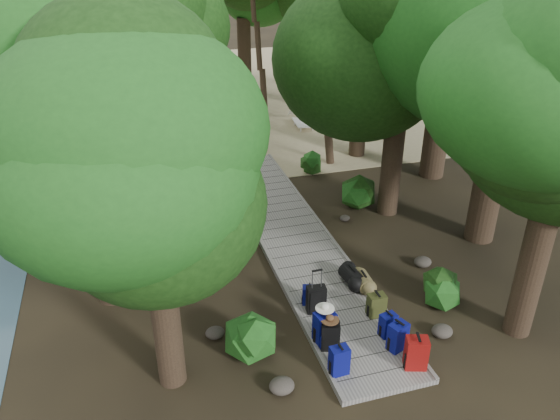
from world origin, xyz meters
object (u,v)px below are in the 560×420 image
object	(u,v)px
duffel_right_black	(352,276)
lone_suitcase_on_sand	(250,142)
backpack_left_b	(330,335)
backpack_left_a	(339,359)
sun_lounger	(303,119)
backpack_right_d	(377,304)
backpack_right_b	(398,335)
duffel_right_khaki	(363,281)
backpack_left_c	(325,326)
backpack_left_d	(309,294)
suitcase_on_boardwalk	(316,299)
backpack_right_c	(388,324)
backpack_right_a	(416,351)
kayak	(139,138)

from	to	relation	value
duffel_right_black	lone_suitcase_on_sand	bearing A→B (deg)	84.39
backpack_left_b	duffel_right_black	size ratio (longest dim) A/B	1.04
backpack_left_a	sun_lounger	distance (m)	14.78
backpack_left_b	backpack_right_d	bearing A→B (deg)	44.45
backpack_left_b	backpack_right_b	world-z (taller)	backpack_right_b
backpack_left_b	backpack_right_b	distance (m)	1.37
backpack_right_b	duffel_right_khaki	xyz separation A→B (m)	(0.21, 2.12, -0.15)
backpack_left_c	duffel_right_khaki	distance (m)	2.15
backpack_left_c	backpack_right_d	distance (m)	1.49
duffel_right_khaki	lone_suitcase_on_sand	size ratio (longest dim) A/B	0.86
backpack_left_c	backpack_right_b	world-z (taller)	backpack_left_c
backpack_left_c	lone_suitcase_on_sand	xyz separation A→B (m)	(1.15, 11.21, -0.15)
backpack_left_d	suitcase_on_boardwalk	size ratio (longest dim) A/B	0.75
lone_suitcase_on_sand	backpack_left_d	bearing A→B (deg)	-92.57
suitcase_on_boardwalk	duffel_right_khaki	bearing A→B (deg)	25.58
backpack_right_c	lone_suitcase_on_sand	size ratio (longest dim) A/B	0.85
backpack_right_a	kayak	distance (m)	15.25
backpack_right_a	suitcase_on_boardwalk	bearing A→B (deg)	137.87
backpack_right_d	lone_suitcase_on_sand	world-z (taller)	backpack_right_d
lone_suitcase_on_sand	kayak	world-z (taller)	lone_suitcase_on_sand
duffel_right_black	backpack_left_b	bearing A→B (deg)	-131.06
backpack_left_b	backpack_left_c	xyz separation A→B (m)	(-0.04, 0.24, 0.05)
backpack_left_a	backpack_left_b	distance (m)	0.71
suitcase_on_boardwalk	kayak	world-z (taller)	suitcase_on_boardwalk
backpack_right_a	duffel_right_black	world-z (taller)	backpack_right_a
backpack_left_a	duffel_right_black	bearing A→B (deg)	58.62
backpack_left_b	suitcase_on_boardwalk	bearing A→B (deg)	100.80
backpack_right_b	lone_suitcase_on_sand	xyz separation A→B (m)	(-0.19, 11.85, -0.10)
backpack_right_c	kayak	xyz separation A→B (m)	(-4.25, 13.61, -0.21)
backpack_right_a	backpack_left_d	bearing A→B (deg)	135.30
backpack_right_c	backpack_right_d	size ratio (longest dim) A/B	0.98
backpack_right_b	lone_suitcase_on_sand	bearing A→B (deg)	70.59
backpack_left_d	backpack_right_c	bearing A→B (deg)	-32.69
backpack_left_b	suitcase_on_boardwalk	distance (m)	1.22
backpack_right_d	duffel_right_khaki	bearing A→B (deg)	82.17
backpack_left_b	backpack_right_b	size ratio (longest dim) A/B	1.00
backpack_left_a	backpack_right_b	bearing A→B (deg)	8.56
lone_suitcase_on_sand	backpack_left_a	bearing A→B (deg)	-92.34
backpack_left_b	backpack_left_a	bearing A→B (deg)	-80.22
backpack_left_c	backpack_right_a	distance (m)	1.88
backpack_right_b	backpack_right_d	xyz separation A→B (m)	(0.06, 1.12, -0.05)
backpack_left_a	backpack_right_c	distance (m)	1.58
backpack_left_a	kayak	distance (m)	14.63
backpack_left_c	duffel_right_black	size ratio (longest dim) A/B	1.19
backpack_right_c	duffel_right_black	bearing A→B (deg)	77.84
duffel_right_khaki	kayak	size ratio (longest dim) A/B	0.16
backpack_left_c	backpack_right_c	world-z (taller)	backpack_left_c
backpack_right_d	backpack_right_c	bearing A→B (deg)	-94.75
backpack_left_d	backpack_right_b	size ratio (longest dim) A/B	0.72
backpack_left_a	duffel_right_black	distance (m)	3.02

